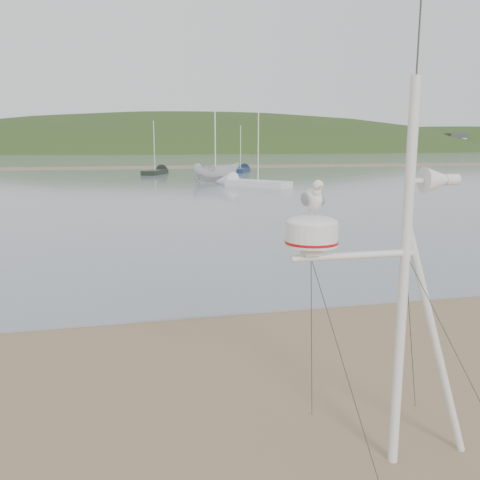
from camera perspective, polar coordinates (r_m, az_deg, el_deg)
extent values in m
plane|color=#7C6247|center=(6.49, -18.97, -21.34)|extent=(560.00, 560.00, 0.00)
cube|color=slate|center=(137.53, -13.70, 9.03)|extent=(560.00, 256.00, 0.04)
cube|color=#7C6247|center=(75.57, -13.90, 7.91)|extent=(560.00, 7.00, 0.07)
ellipsoid|color=#233616|center=(244.99, -3.95, 4.76)|extent=(400.00, 180.00, 80.00)
ellipsoid|color=#233616|center=(300.54, 23.58, 6.26)|extent=(300.00, 135.00, 56.00)
cube|color=white|center=(204.81, -23.94, 10.00)|extent=(8.40, 6.30, 8.00)
cube|color=white|center=(201.78, -16.56, 10.47)|extent=(8.40, 6.30, 8.00)
cube|color=white|center=(202.07, -9.05, 10.77)|extent=(8.40, 6.30, 8.00)
cube|color=white|center=(205.67, -1.68, 10.90)|extent=(8.40, 6.30, 8.00)
cube|color=white|center=(212.42, 5.33, 10.85)|extent=(8.40, 6.30, 8.00)
cube|color=white|center=(222.03, 11.82, 10.67)|extent=(8.40, 6.30, 8.00)
cube|color=white|center=(234.15, 17.69, 10.38)|extent=(8.40, 6.30, 8.00)
cube|color=white|center=(248.40, 22.93, 10.04)|extent=(8.40, 6.30, 8.00)
cylinder|color=silver|center=(5.42, 17.89, -4.49)|extent=(0.10, 0.10, 4.02)
cylinder|color=silver|center=(5.86, 21.14, -10.79)|extent=(0.93, 0.08, 2.64)
cylinder|color=silver|center=(5.09, 12.74, -1.71)|extent=(1.31, 0.07, 0.07)
cylinder|color=#2D382D|center=(5.34, 19.48, 21.36)|extent=(0.02, 0.02, 0.90)
cube|color=silver|center=(4.89, 8.00, -1.13)|extent=(0.16, 0.16, 0.09)
cylinder|color=white|center=(4.87, 8.05, 0.66)|extent=(0.50, 0.50, 0.22)
cylinder|color=#B90D0F|center=(4.88, 8.03, -0.21)|extent=(0.51, 0.51, 0.03)
ellipsoid|color=white|center=(4.85, 8.08, 1.95)|extent=(0.50, 0.50, 0.14)
cone|color=white|center=(5.41, 21.09, 6.32)|extent=(0.26, 0.26, 0.26)
cylinder|color=white|center=(5.51, 22.66, 6.28)|extent=(0.14, 0.11, 0.11)
cube|color=silver|center=(5.31, 19.46, 6.36)|extent=(0.20, 0.04, 0.04)
cylinder|color=tan|center=(4.82, 7.84, 3.18)|extent=(0.01, 0.01, 0.07)
cylinder|color=tan|center=(4.84, 8.40, 3.20)|extent=(0.01, 0.01, 0.07)
ellipsoid|color=white|center=(4.82, 8.15, 4.55)|extent=(0.17, 0.27, 0.20)
ellipsoid|color=gray|center=(4.78, 7.35, 4.59)|extent=(0.05, 0.22, 0.13)
ellipsoid|color=gray|center=(4.84, 9.03, 4.61)|extent=(0.05, 0.22, 0.13)
cone|color=white|center=(4.95, 7.56, 4.50)|extent=(0.09, 0.08, 0.09)
ellipsoid|color=white|center=(4.72, 8.63, 5.45)|extent=(0.08, 0.08, 0.12)
sphere|color=white|center=(4.69, 8.76, 6.09)|extent=(0.10, 0.10, 0.10)
cone|color=gold|center=(4.64, 8.99, 5.98)|extent=(0.02, 0.05, 0.02)
imported|color=silver|center=(45.97, -2.78, 9.39)|extent=(2.42, 2.41, 4.55)
cube|color=#122341|center=(61.51, 0.06, 7.85)|extent=(3.31, 4.73, 0.50)
cone|color=#122341|center=(64.35, 0.64, 7.97)|extent=(2.01, 2.07, 1.46)
cylinder|color=silver|center=(61.43, 0.06, 10.41)|extent=(0.08, 0.08, 5.01)
cube|color=silver|center=(40.48, 2.04, 6.34)|extent=(4.75, 5.29, 0.50)
cone|color=silver|center=(42.59, -1.77, 6.56)|extent=(2.54, 2.56, 1.73)
cylinder|color=silver|center=(40.36, 2.07, 10.91)|extent=(0.08, 0.08, 5.95)
cube|color=black|center=(57.89, -9.52, 7.52)|extent=(3.36, 5.05, 0.50)
cone|color=black|center=(60.81, -8.52, 7.70)|extent=(2.10, 2.17, 1.55)
cylinder|color=silver|center=(57.81, -9.61, 10.40)|extent=(0.08, 0.08, 5.32)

